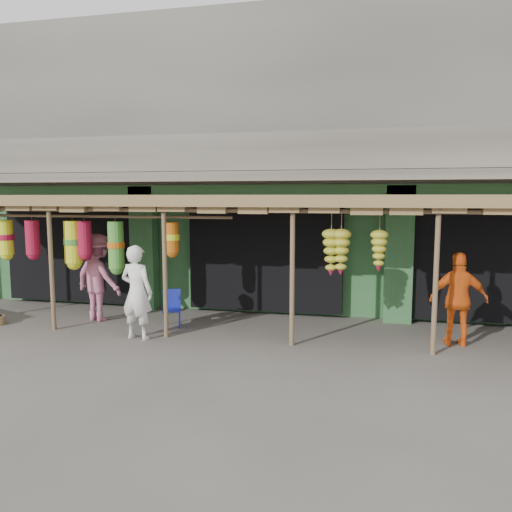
% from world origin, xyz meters
% --- Properties ---
extents(ground, '(80.00, 80.00, 0.00)m').
position_xyz_m(ground, '(0.00, 0.00, 0.00)').
color(ground, '#514C47').
rests_on(ground, ground).
extents(building, '(16.40, 6.80, 7.00)m').
position_xyz_m(building, '(-0.00, 4.87, 3.37)').
color(building, gray).
rests_on(building, ground).
extents(awning, '(14.00, 2.70, 2.79)m').
position_xyz_m(awning, '(-0.18, 0.80, 2.57)').
color(awning, brown).
rests_on(awning, ground).
extents(blue_chair, '(0.48, 0.49, 0.79)m').
position_xyz_m(blue_chair, '(-1.71, 0.62, 0.44)').
color(blue_chair, '#1A24AC').
rests_on(blue_chair, ground).
extents(person_front, '(0.73, 0.54, 1.84)m').
position_xyz_m(person_front, '(-2.00, -0.42, 0.92)').
color(person_front, white).
rests_on(person_front, ground).
extents(person_vendor, '(1.03, 0.43, 1.75)m').
position_xyz_m(person_vendor, '(4.00, 0.47, 0.87)').
color(person_vendor, orange).
rests_on(person_vendor, ground).
extents(person_shopper, '(1.42, 1.09, 1.94)m').
position_xyz_m(person_shopper, '(-3.50, 0.74, 0.97)').
color(person_shopper, '#BF6583').
rests_on(person_shopper, ground).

